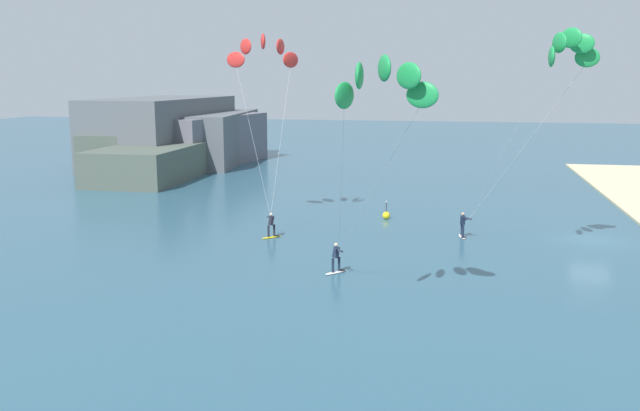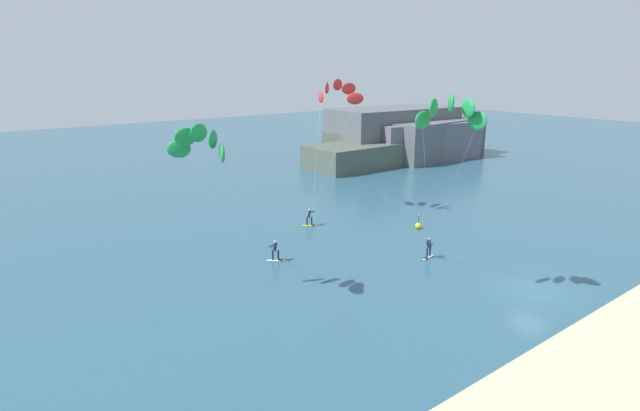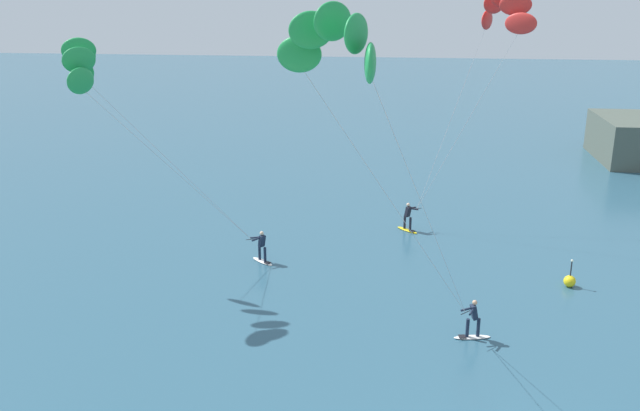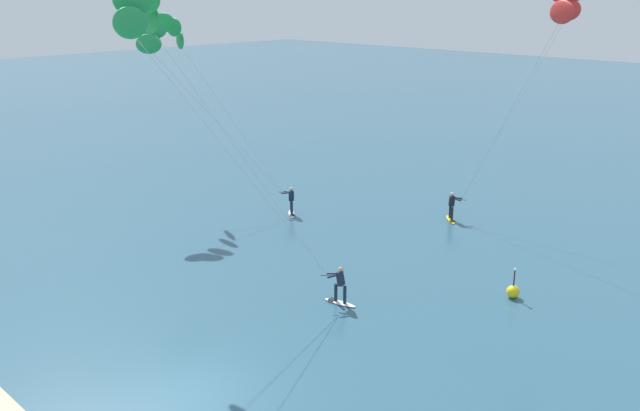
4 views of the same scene
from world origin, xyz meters
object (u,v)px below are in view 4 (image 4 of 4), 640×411
(kitesurfer_far_out, at_px, (561,9))
(kitesurfer_nearshore, at_px, (171,41))
(kitesurfer_mid_water, at_px, (151,23))
(marker_buoy, at_px, (513,291))

(kitesurfer_far_out, bearing_deg, kitesurfer_nearshore, -151.40)
(kitesurfer_mid_water, xyz_separation_m, kitesurfer_far_out, (6.92, 19.07, 0.31))
(kitesurfer_mid_water, relative_size, marker_buoy, 9.52)
(kitesurfer_mid_water, relative_size, kitesurfer_far_out, 0.98)
(kitesurfer_mid_water, bearing_deg, kitesurfer_nearshore, 143.23)
(marker_buoy, bearing_deg, kitesurfer_far_out, 109.62)
(kitesurfer_nearshore, height_order, kitesurfer_mid_water, kitesurfer_mid_water)
(kitesurfer_nearshore, bearing_deg, marker_buoy, 4.56)
(kitesurfer_nearshore, bearing_deg, kitesurfer_mid_water, -36.77)
(kitesurfer_mid_water, height_order, marker_buoy, kitesurfer_mid_water)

